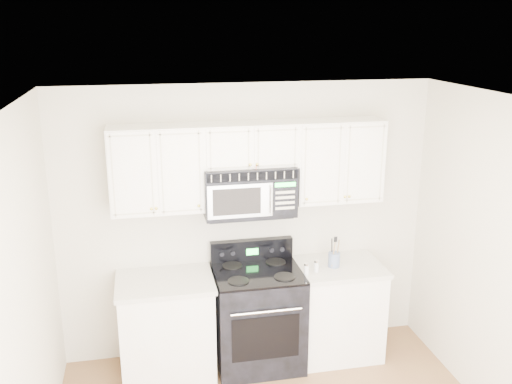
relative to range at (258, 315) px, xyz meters
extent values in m
cube|color=white|center=(-0.04, -1.42, 2.12)|extent=(3.50, 3.50, 0.01)
cube|color=beige|center=(-0.04, 0.33, 0.82)|extent=(3.50, 0.01, 2.60)
cube|color=beige|center=(-1.79, -1.42, 0.82)|extent=(0.01, 3.50, 2.60)
cube|color=white|center=(-0.84, 0.02, -0.04)|extent=(0.82, 0.63, 0.88)
cube|color=beige|center=(-0.84, 0.02, 0.42)|extent=(0.86, 0.65, 0.04)
cube|color=black|center=(-0.84, 0.06, -0.43)|extent=(0.82, 0.55, 0.10)
cube|color=white|center=(0.76, 0.02, -0.04)|extent=(0.82, 0.63, 0.88)
cube|color=beige|center=(0.76, 0.02, 0.42)|extent=(0.86, 0.65, 0.04)
cube|color=black|center=(0.76, 0.06, -0.43)|extent=(0.82, 0.55, 0.10)
cube|color=black|center=(0.00, -0.01, -0.02)|extent=(0.79, 0.68, 0.92)
cube|color=black|center=(0.00, -0.35, -0.03)|extent=(0.60, 0.01, 0.42)
cylinder|color=white|center=(0.00, -0.37, 0.24)|extent=(0.62, 0.02, 0.02)
cube|color=black|center=(0.00, -0.01, 0.44)|extent=(0.79, 0.68, 0.02)
cube|color=black|center=(0.00, 0.29, 0.54)|extent=(0.79, 0.08, 0.21)
cube|color=#2AF749|center=(0.00, 0.25, 0.54)|extent=(0.11, 0.00, 0.06)
cube|color=white|center=(-0.86, 0.17, 1.41)|extent=(0.80, 0.33, 0.75)
cube|color=white|center=(0.78, 0.17, 1.41)|extent=(0.80, 0.33, 0.75)
cube|color=white|center=(-0.04, 0.17, 1.59)|extent=(0.84, 0.33, 0.39)
sphere|color=#DFC848|center=(-0.88, -0.02, 1.12)|extent=(0.03, 0.03, 0.03)
sphere|color=#DFC848|center=(-0.52, -0.02, 1.12)|extent=(0.03, 0.03, 0.03)
sphere|color=#DFC848|center=(0.44, -0.02, 1.12)|extent=(0.03, 0.03, 0.03)
sphere|color=#DFC848|center=(0.80, -0.02, 1.12)|extent=(0.03, 0.03, 0.03)
sphere|color=#DFC848|center=(-0.07, -0.02, 1.46)|extent=(0.03, 0.03, 0.03)
sphere|color=#DFC848|center=(-0.01, -0.02, 1.46)|extent=(0.03, 0.03, 0.03)
cylinder|color=red|center=(-0.02, -0.02, 1.41)|extent=(0.00, 0.00, 0.10)
sphere|color=#DFC848|center=(-0.02, -0.02, 1.35)|extent=(0.03, 0.03, 0.03)
cube|color=black|center=(-0.06, 0.13, 1.19)|extent=(0.81, 0.40, 0.45)
cube|color=beige|center=(-0.06, -0.07, 1.37)|extent=(0.79, 0.01, 0.08)
cube|color=#AEAEAE|center=(-0.17, -0.08, 1.15)|extent=(0.57, 0.01, 0.30)
cube|color=black|center=(-0.20, -0.08, 1.15)|extent=(0.42, 0.01, 0.23)
cube|color=black|center=(0.23, -0.08, 1.15)|extent=(0.22, 0.01, 0.30)
cube|color=#2AF749|center=(0.23, -0.08, 1.28)|extent=(0.18, 0.00, 0.04)
cylinder|color=white|center=(0.10, -0.11, 1.15)|extent=(0.02, 0.02, 0.26)
cylinder|color=slate|center=(0.72, -0.01, 0.50)|extent=(0.11, 0.11, 0.14)
cylinder|color=olive|center=(0.76, -0.01, 0.58)|extent=(0.01, 0.01, 0.24)
cylinder|color=black|center=(0.71, 0.02, 0.58)|extent=(0.01, 0.01, 0.26)
cylinder|color=olive|center=(0.71, -0.03, 0.59)|extent=(0.01, 0.01, 0.28)
cylinder|color=silver|center=(0.42, -0.13, 0.48)|extent=(0.04, 0.04, 0.09)
cylinder|color=white|center=(0.42, -0.13, 0.54)|extent=(0.05, 0.05, 0.02)
cylinder|color=silver|center=(0.53, -0.09, 0.48)|extent=(0.04, 0.04, 0.09)
cylinder|color=white|center=(0.53, -0.09, 0.54)|extent=(0.05, 0.05, 0.02)
camera|label=1|loc=(-0.97, -4.66, 2.62)|focal=40.00mm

